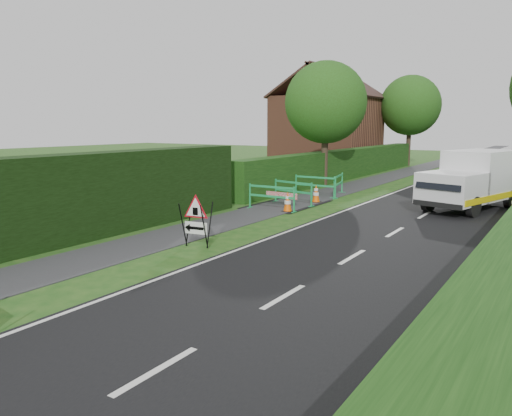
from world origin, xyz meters
The scene contains 18 objects.
ground centered at (0.00, 0.00, 0.00)m, with size 120.00×120.00×0.00m, color #1A4814.
road_surface centered at (2.50, 35.00, 0.00)m, with size 6.00×90.00×0.02m, color black.
footpath centered at (-3.00, 35.00, 0.01)m, with size 2.00×90.00×0.02m, color #2D2D30.
hedge_west_near centered at (-5.00, 0.00, 0.00)m, with size 1.10×18.00×2.50m, color black.
hedge_west_far centered at (-5.00, 22.00, 0.00)m, with size 1.00×24.00×1.80m, color #14380F.
house_west centered at (-10.00, 30.00, 2.90)m, with size 7.50×7.40×7.88m.
tree_nw centered at (-4.60, 18.00, 4.48)m, with size 4.40×4.40×6.70m.
tree_fw centered at (-4.60, 34.00, 4.83)m, with size 4.80×4.80×7.24m.
triangle_sign centered at (-1.50, 3.16, 0.86)m, with size 0.95×0.95×1.23m.
works_van centered at (3.71, 13.94, 1.22)m, with size 3.25×5.38×2.31m.
traffic_cone_3 centered at (-2.15, 9.48, 0.39)m, with size 0.38×0.38×0.79m.
traffic_cone_4 centered at (-2.25, 12.17, 0.39)m, with size 0.38×0.38×0.79m.
ped_barrier_0 centered at (-2.85, 9.44, 0.63)m, with size 2.06×0.37×1.00m.
ped_barrier_1 centered at (-2.87, 11.23, 0.63)m, with size 2.09×0.80×1.00m.
ped_barrier_2 centered at (-2.99, 13.60, 0.63)m, with size 2.06×0.36×1.00m.
ped_barrier_3 centered at (-2.32, 14.69, 0.63)m, with size 0.80×2.09×1.00m.
redwhite_plank centered at (-3.02, 10.53, 0.00)m, with size 1.50×0.04×0.25m, color red.
hatchback_car centered at (2.69, 27.45, 0.61)m, with size 1.43×3.56×1.21m, color silver.
Camera 1 is at (7.06, -7.08, 3.32)m, focal length 35.00 mm.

